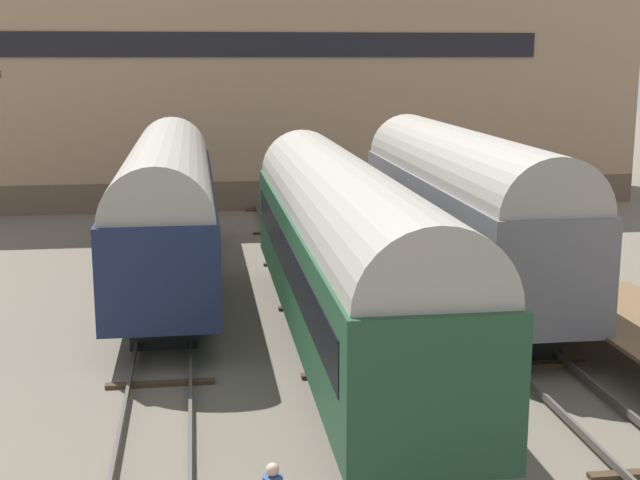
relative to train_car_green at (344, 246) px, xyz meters
name	(u,v)px	position (x,y,z in m)	size (l,w,h in m)	color
ground_plane	(378,425)	(0.00, -4.55, -2.96)	(200.00, 200.00, 0.00)	#60594C
track_left	(155,431)	(-4.70, -4.55, -2.82)	(2.60, 60.00, 0.26)	#4C4742
track_middle	(378,419)	(0.00, -4.55, -2.82)	(2.60, 60.00, 0.26)	#4C4742
track_right	(587,407)	(4.70, -4.55, -2.82)	(2.60, 60.00, 0.26)	#4C4742
train_car_green	(344,246)	(0.00, 0.00, 0.00)	(3.02, 18.41, 5.21)	black
train_car_navy	(167,201)	(-4.70, 8.09, -0.03)	(3.10, 17.84, 5.17)	black
train_car_grey	(462,204)	(4.70, 5.21, 0.13)	(3.12, 15.67, 5.46)	black
warehouse_building	(259,60)	(-0.10, 27.79, 4.55)	(39.24, 10.29, 15.02)	brown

